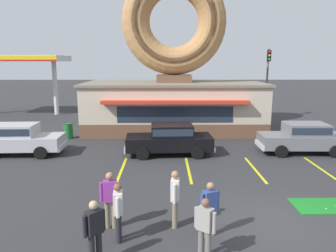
{
  "coord_description": "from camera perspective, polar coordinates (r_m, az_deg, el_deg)",
  "views": [
    {
      "loc": [
        -3.2,
        -9.03,
        4.76
      ],
      "look_at": [
        -3.05,
        5.0,
        2.0
      ],
      "focal_mm": 35.0,
      "sensor_mm": 36.0,
      "label": 1
    }
  ],
  "objects": [
    {
      "name": "parking_stripe_left",
      "position": [
        14.85,
        3.58,
        -7.57
      ],
      "size": [
        0.12,
        3.6,
        0.01
      ],
      "primitive_type": "cube",
      "color": "yellow",
      "rests_on": "ground"
    },
    {
      "name": "golf_ball",
      "position": [
        12.16,
        25.85,
        -12.83
      ],
      "size": [
        0.04,
        0.04,
        0.04
      ],
      "primitive_type": "sphere",
      "color": "white",
      "rests_on": "putting_mat"
    },
    {
      "name": "pedestrian_clipboard_woman",
      "position": [
        9.28,
        7.3,
        -13.8
      ],
      "size": [
        0.55,
        0.38,
        1.57
      ],
      "color": "slate",
      "rests_on": "ground"
    },
    {
      "name": "pedestrian_beanie_man",
      "position": [
        9.67,
        1.23,
        -12.08
      ],
      "size": [
        0.27,
        0.59,
        1.71
      ],
      "color": "#7F7056",
      "rests_on": "ground"
    },
    {
      "name": "gas_station_canopy",
      "position": [
        32.76,
        -25.23,
        10.26
      ],
      "size": [
        9.0,
        4.46,
        5.3
      ],
      "color": "silver",
      "rests_on": "ground"
    },
    {
      "name": "parking_stripe_mid_left",
      "position": [
        15.36,
        14.9,
        -7.3
      ],
      "size": [
        0.12,
        3.6,
        0.01
      ],
      "primitive_type": "cube",
      "color": "yellow",
      "rests_on": "ground"
    },
    {
      "name": "ground_plane",
      "position": [
        10.7,
        17.56,
        -15.84
      ],
      "size": [
        160.0,
        160.0,
        0.0
      ],
      "primitive_type": "plane",
      "color": "#2D2D30"
    },
    {
      "name": "donut_shop_building",
      "position": [
        23.01,
        1.03,
        8.58
      ],
      "size": [
        12.3,
        6.75,
        10.96
      ],
      "color": "brown",
      "rests_on": "ground"
    },
    {
      "name": "car_black",
      "position": [
        16.94,
        0.35,
        -2.14
      ],
      "size": [
        4.64,
        2.14,
        1.6
      ],
      "color": "black",
      "rests_on": "ground"
    },
    {
      "name": "pedestrian_crossing_woman",
      "position": [
        9.06,
        -8.67,
        -14.18
      ],
      "size": [
        0.28,
        0.59,
        1.64
      ],
      "color": "#232328",
      "rests_on": "ground"
    },
    {
      "name": "car_grey",
      "position": [
        18.67,
        22.52,
        -1.75
      ],
      "size": [
        4.6,
        2.05,
        1.6
      ],
      "color": "slate",
      "rests_on": "ground"
    },
    {
      "name": "trash_bin",
      "position": [
        21.53,
        -16.96,
        -0.78
      ],
      "size": [
        0.57,
        0.57,
        0.97
      ],
      "color": "#1E662D",
      "rests_on": "ground"
    },
    {
      "name": "parking_stripe_far_left",
      "position": [
        14.94,
        -8.07,
        -7.55
      ],
      "size": [
        0.12,
        3.6,
        0.01
      ],
      "primitive_type": "cube",
      "color": "yellow",
      "rests_on": "ground"
    },
    {
      "name": "parking_stripe_centre",
      "position": [
        16.41,
        25.12,
        -6.81
      ],
      "size": [
        0.12,
        3.6,
        0.01
      ],
      "primitive_type": "cube",
      "color": "yellow",
      "rests_on": "ground"
    },
    {
      "name": "pedestrian_hooded_kid",
      "position": [
        9.73,
        -10.03,
        -12.15
      ],
      "size": [
        0.59,
        0.27,
        1.7
      ],
      "color": "#7F7056",
      "rests_on": "ground"
    },
    {
      "name": "traffic_light_pole",
      "position": [
        28.39,
        16.95,
        8.53
      ],
      "size": [
        0.28,
        0.47,
        5.8
      ],
      "color": "#595B60",
      "rests_on": "ground"
    },
    {
      "name": "pedestrian_blue_sweater_man",
      "position": [
        8.25,
        -12.67,
        -17.18
      ],
      "size": [
        0.46,
        0.44,
        1.6
      ],
      "color": "#232328",
      "rests_on": "ground"
    },
    {
      "name": "pedestrian_leather_jacket_man",
      "position": [
        8.29,
        6.45,
        -16.95
      ],
      "size": [
        0.49,
        0.42,
        1.58
      ],
      "color": "slate",
      "rests_on": "ground"
    },
    {
      "name": "car_silver",
      "position": [
        18.66,
        -24.7,
        -1.93
      ],
      "size": [
        4.62,
        2.1,
        1.6
      ],
      "color": "#B2B5BA",
      "rests_on": "ground"
    }
  ]
}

